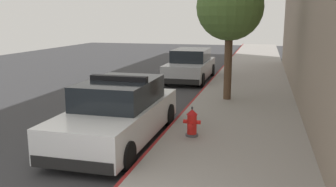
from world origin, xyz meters
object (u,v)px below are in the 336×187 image
(police_cruiser, at_px, (119,113))
(street_tree, at_px, (230,8))
(parked_car_silver_ahead, at_px, (191,66))
(fire_hydrant, at_px, (192,123))

(police_cruiser, relative_size, street_tree, 1.08)
(parked_car_silver_ahead, relative_size, fire_hydrant, 6.37)
(fire_hydrant, bearing_deg, street_tree, 84.88)
(fire_hydrant, height_order, street_tree, street_tree)
(parked_car_silver_ahead, height_order, street_tree, street_tree)
(street_tree, bearing_deg, fire_hydrant, -95.12)
(street_tree, bearing_deg, parked_car_silver_ahead, 115.90)
(police_cruiser, relative_size, parked_car_silver_ahead, 1.00)
(parked_car_silver_ahead, xyz_separation_m, street_tree, (2.32, -4.77, 2.71))
(police_cruiser, height_order, fire_hydrant, police_cruiser)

